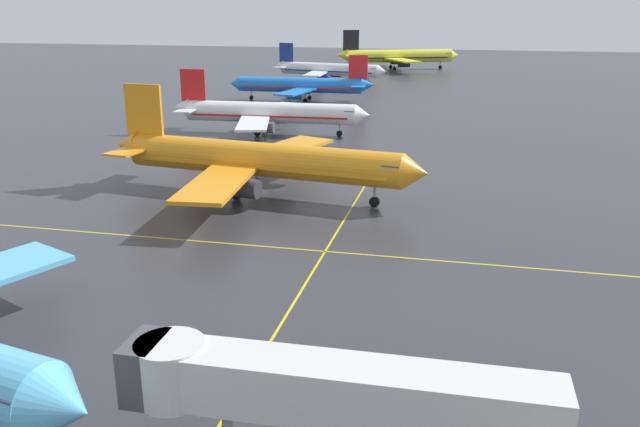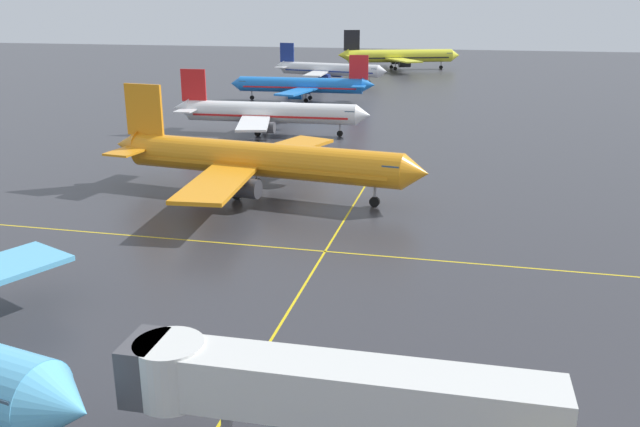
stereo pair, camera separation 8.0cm
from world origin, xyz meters
The scene contains 7 objects.
airliner_second_row centered at (-11.17, 52.25, 4.04)m, with size 38.06×32.57×11.83m.
airliner_third_row centered at (-20.67, 87.05, 3.53)m, with size 33.24×28.68×10.34m.
airliner_far_left_stand centered at (-24.62, 125.15, 3.44)m, with size 32.38×27.96×10.08m.
airliner_far_right_stand centered at (-26.46, 161.05, 3.46)m, with size 32.53×27.69×10.15m.
airliner_distant_taxiway centered at (-12.09, 200.85, 4.25)m, with size 38.83×33.25×12.44m.
taxiway_markings centered at (0.00, 17.21, 0.00)m, with size 135.71×84.54×0.01m.
jet_bridge centered at (5.04, 9.13, 4.06)m, with size 20.21×3.38×5.58m.
Camera 1 is at (11.48, -16.31, 20.83)m, focal length 37.04 mm.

